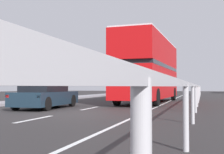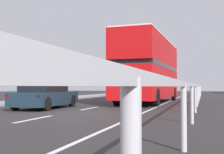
# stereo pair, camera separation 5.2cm
# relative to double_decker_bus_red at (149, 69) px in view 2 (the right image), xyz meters

# --- Properties ---
(ground_plane) EXTENTS (73.16, 120.00, 0.10)m
(ground_plane) POSITION_rel_double_decker_bus_red_xyz_m (-1.94, -8.57, -2.38)
(ground_plane) COLOR #2C2A2A
(lane_paint_markings) EXTENTS (3.21, 46.00, 0.01)m
(lane_paint_markings) POSITION_rel_double_decker_bus_red_xyz_m (-0.03, -0.15, -2.33)
(lane_paint_markings) COLOR silver
(lane_paint_markings) RESTS_ON ground
(bridge_side_railing) EXTENTS (0.10, 42.00, 1.18)m
(bridge_side_railing) POSITION_rel_double_decker_bus_red_xyz_m (3.20, 0.43, -1.37)
(bridge_side_railing) COLOR #BAB7BC
(bridge_side_railing) RESTS_ON ground
(double_decker_bus_red) EXTENTS (2.86, 10.52, 4.36)m
(double_decker_bus_red) POSITION_rel_double_decker_bus_red_xyz_m (0.00, 0.00, 0.00)
(double_decker_bus_red) COLOR red
(double_decker_bus_red) RESTS_ON ground
(hatchback_car_near) EXTENTS (1.94, 4.47, 1.36)m
(hatchback_car_near) POSITION_rel_double_decker_bus_red_xyz_m (-4.09, -6.79, -1.68)
(hatchback_car_near) COLOR #192A38
(hatchback_car_near) RESTS_ON ground
(sedan_car_ahead) EXTENTS (1.97, 4.39, 1.44)m
(sedan_car_ahead) POSITION_rel_double_decker_bus_red_xyz_m (-4.64, 11.74, -1.64)
(sedan_car_ahead) COLOR black
(sedan_car_ahead) RESTS_ON ground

